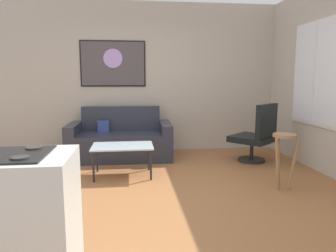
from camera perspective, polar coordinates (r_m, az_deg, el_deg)
name	(u,v)px	position (r m, az deg, el deg)	size (l,w,h in m)	color
ground	(149,196)	(3.90, -3.49, -12.60)	(6.40, 6.40, 0.04)	#9A6237
back_wall	(141,78)	(6.06, -4.97, 8.64)	(6.40, 0.05, 2.80)	#B9AC9A
couch	(121,141)	(5.60, -8.59, -2.75)	(1.79, 0.90, 0.89)	#292C37
coffee_table	(123,148)	(4.55, -8.23, -3.98)	(0.86, 0.58, 0.45)	silver
armchair	(257,135)	(5.44, 15.84, -1.54)	(0.89, 0.88, 0.98)	black
bar_stool	(284,149)	(4.21, 20.23, -3.86)	(0.33, 0.33, 0.70)	#9E764B
wall_painting	(113,64)	(6.03, -9.92, 11.08)	(1.20, 0.03, 0.84)	black
window	(315,74)	(5.32, 25.08, 8.59)	(0.03, 1.21, 1.58)	silver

